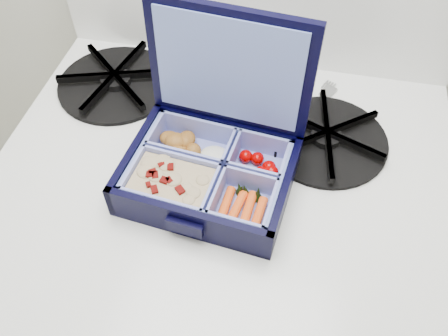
% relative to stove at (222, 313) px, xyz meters
% --- Properties ---
extents(stove, '(0.64, 0.64, 0.96)m').
position_rel_stove_xyz_m(stove, '(0.00, 0.00, 0.00)').
color(stove, white).
rests_on(stove, floor).
extents(bento_box, '(0.23, 0.19, 0.05)m').
position_rel_stove_xyz_m(bento_box, '(-0.01, -0.02, 0.51)').
color(bento_box, black).
rests_on(bento_box, stove).
extents(burner_grate, '(0.23, 0.23, 0.03)m').
position_rel_stove_xyz_m(burner_grate, '(0.14, 0.09, 0.49)').
color(burner_grate, black).
rests_on(burner_grate, stove).
extents(burner_grate_rear, '(0.24, 0.24, 0.02)m').
position_rel_stove_xyz_m(burner_grate_rear, '(-0.21, 0.15, 0.49)').
color(burner_grate_rear, black).
rests_on(burner_grate_rear, stove).
extents(fork, '(0.09, 0.16, 0.01)m').
position_rel_stove_xyz_m(fork, '(0.10, 0.13, 0.48)').
color(fork, '#A8A8A8').
rests_on(fork, stove).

